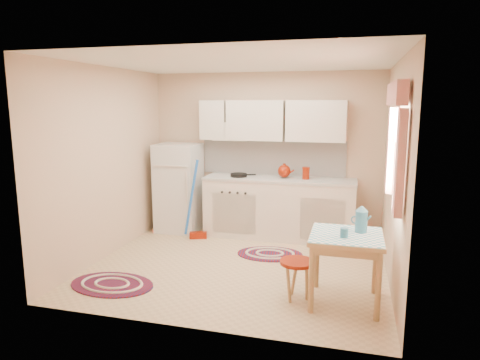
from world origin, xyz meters
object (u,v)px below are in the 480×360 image
fridge (179,188)px  base_cabinets (279,209)px  table (345,269)px  stool (297,280)px

fridge → base_cabinets: fridge is taller
fridge → table: (2.64, -1.95, -0.34)m
fridge → stool: 2.98m
fridge → base_cabinets: size_ratio=0.62×
fridge → base_cabinets: 1.63m
base_cabinets → stool: size_ratio=5.36×
table → stool: size_ratio=1.71×
stool → base_cabinets: bearing=104.9°
base_cabinets → stool: (0.55, -2.05, -0.23)m
base_cabinets → stool: base_cabinets is taller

